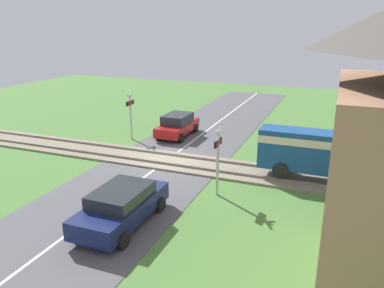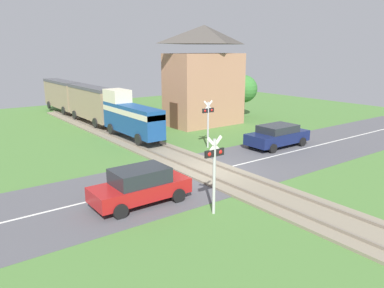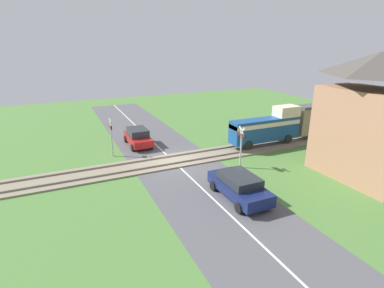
{
  "view_description": "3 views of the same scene",
  "coord_description": "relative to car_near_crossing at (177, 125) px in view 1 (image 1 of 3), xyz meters",
  "views": [
    {
      "loc": [
        17.74,
        8.6,
        7.22
      ],
      "look_at": [
        0.0,
        1.57,
        1.2
      ],
      "focal_mm": 35.0,
      "sensor_mm": 36.0,
      "label": 1
    },
    {
      "loc": [
        -11.83,
        -14.34,
        6.22
      ],
      "look_at": [
        0.0,
        1.57,
        1.2
      ],
      "focal_mm": 35.0,
      "sensor_mm": 36.0,
      "label": 2
    },
    {
      "loc": [
        19.96,
        -7.52,
        8.61
      ],
      "look_at": [
        0.0,
        1.57,
        1.2
      ],
      "focal_mm": 28.0,
      "sensor_mm": 36.0,
      "label": 3
    }
  ],
  "objects": [
    {
      "name": "crossing_signal_east_approach",
      "position": [
        7.99,
        5.44,
        1.2
      ],
      "size": [
        0.9,
        0.18,
        3.1
      ],
      "color": "#B7B7B7",
      "rests_on": "ground_plane"
    },
    {
      "name": "car_near_crossing",
      "position": [
        0.0,
        0.0,
        0.0
      ],
      "size": [
        4.08,
        1.85,
        1.53
      ],
      "color": "#A81919",
      "rests_on": "ground_plane"
    },
    {
      "name": "track_bed",
      "position": [
        4.9,
        1.44,
        -0.72
      ],
      "size": [
        2.8,
        48.0,
        0.24
      ],
      "color": "gray",
      "rests_on": "ground_plane"
    },
    {
      "name": "car_far_side",
      "position": [
        11.77,
        2.88,
        -0.02
      ],
      "size": [
        4.41,
        2.02,
        1.46
      ],
      "color": "#141E4C",
      "rests_on": "ground_plane"
    },
    {
      "name": "road_surface",
      "position": [
        4.9,
        1.44,
        -0.78
      ],
      "size": [
        48.0,
        6.4,
        0.02
      ],
      "color": "#515156",
      "rests_on": "ground_plane"
    },
    {
      "name": "ground_plane",
      "position": [
        4.9,
        1.44,
        -0.79
      ],
      "size": [
        60.0,
        60.0,
        0.0
      ],
      "primitive_type": "plane",
      "color": "#4C7A38"
    },
    {
      "name": "crossing_signal_west_approach",
      "position": [
        1.81,
        -2.56,
        1.2
      ],
      "size": [
        0.9,
        0.18,
        3.1
      ],
      "color": "#B7B7B7",
      "rests_on": "ground_plane"
    }
  ]
}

